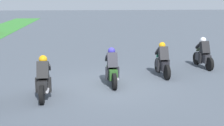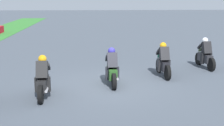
% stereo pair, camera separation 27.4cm
% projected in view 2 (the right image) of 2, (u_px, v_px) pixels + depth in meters
% --- Properties ---
extents(ground_plane, '(120.00, 120.00, 0.00)m').
position_uv_depth(ground_plane, '(111.00, 85.00, 12.61)').
color(ground_plane, '#454D57').
extents(rider_lane_a, '(2.04, 0.57, 1.51)m').
position_uv_depth(rider_lane_a, '(205.00, 56.00, 15.40)').
color(rider_lane_a, black).
rests_on(rider_lane_a, ground_plane).
extents(rider_lane_b, '(2.04, 0.55, 1.51)m').
position_uv_depth(rider_lane_b, '(163.00, 62.00, 13.87)').
color(rider_lane_b, black).
rests_on(rider_lane_b, ground_plane).
extents(rider_lane_c, '(2.04, 0.55, 1.51)m').
position_uv_depth(rider_lane_c, '(112.00, 70.00, 12.53)').
color(rider_lane_c, black).
rests_on(rider_lane_c, ground_plane).
extents(rider_lane_d, '(2.04, 0.55, 1.51)m').
position_uv_depth(rider_lane_d, '(43.00, 80.00, 11.00)').
color(rider_lane_d, black).
rests_on(rider_lane_d, ground_plane).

